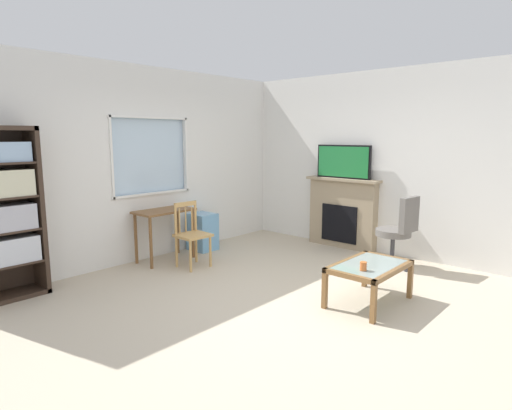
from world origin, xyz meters
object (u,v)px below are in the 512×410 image
object	(u,v)px
wooden_chair	(191,234)
office_chair	(399,228)
tv	(343,162)
plastic_drawer_unit	(202,232)
fireplace	(342,213)
sippy_cup	(363,266)
coffee_table	(369,270)
desk_under_window	(164,219)

from	to	relation	value
wooden_chair	office_chair	xyz separation A→B (m)	(1.88, -2.16, 0.09)
wooden_chair	tv	size ratio (longest dim) A/B	0.95
plastic_drawer_unit	wooden_chair	bearing A→B (deg)	-140.65
fireplace	sippy_cup	distance (m)	2.64
wooden_chair	office_chair	size ratio (longest dim) A/B	0.90
coffee_table	sippy_cup	size ratio (longest dim) A/B	10.40
desk_under_window	wooden_chair	distance (m)	0.54
desk_under_window	office_chair	bearing A→B (deg)	-53.93
plastic_drawer_unit	sippy_cup	xyz separation A→B (m)	(-0.50, -3.08, 0.19)
sippy_cup	desk_under_window	bearing A→B (deg)	94.83
wooden_chair	plastic_drawer_unit	bearing A→B (deg)	39.35
tv	office_chair	xyz separation A→B (m)	(-0.44, -1.16, -0.84)
plastic_drawer_unit	office_chair	world-z (taller)	office_chair
desk_under_window	coffee_table	distance (m)	3.03
wooden_chair	plastic_drawer_unit	xyz separation A→B (m)	(0.69, 0.56, -0.17)
desk_under_window	plastic_drawer_unit	bearing A→B (deg)	3.77
desk_under_window	coffee_table	world-z (taller)	desk_under_window
fireplace	coffee_table	bearing A→B (deg)	-142.42
fireplace	tv	world-z (taller)	tv
wooden_chair	office_chair	bearing A→B (deg)	-49.01
desk_under_window	tv	distance (m)	2.94
desk_under_window	fireplace	bearing A→B (deg)	-32.08
fireplace	sippy_cup	size ratio (longest dim) A/B	13.96
tv	sippy_cup	world-z (taller)	tv
fireplace	office_chair	xyz separation A→B (m)	(-0.46, -1.16, -0.01)
tv	sippy_cup	distance (m)	2.78
desk_under_window	wooden_chair	size ratio (longest dim) A/B	0.93
coffee_table	fireplace	bearing A→B (deg)	37.58
office_chair	coffee_table	bearing A→B (deg)	-168.07
wooden_chair	coffee_table	xyz separation A→B (m)	(0.43, -2.47, -0.09)
wooden_chair	coffee_table	bearing A→B (deg)	-80.09
office_chair	plastic_drawer_unit	bearing A→B (deg)	113.58
desk_under_window	fireplace	size ratio (longest dim) A/B	0.67
plastic_drawer_unit	tv	size ratio (longest dim) A/B	0.62
sippy_cup	plastic_drawer_unit	bearing A→B (deg)	80.73
wooden_chair	tv	bearing A→B (deg)	-23.24
office_chair	sippy_cup	world-z (taller)	office_chair
office_chair	sippy_cup	bearing A→B (deg)	-168.05
desk_under_window	plastic_drawer_unit	world-z (taller)	desk_under_window
desk_under_window	fireplace	xyz separation A→B (m)	(2.41, -1.51, -0.05)
fireplace	office_chair	size ratio (longest dim) A/B	1.26
desk_under_window	coffee_table	size ratio (longest dim) A/B	0.90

